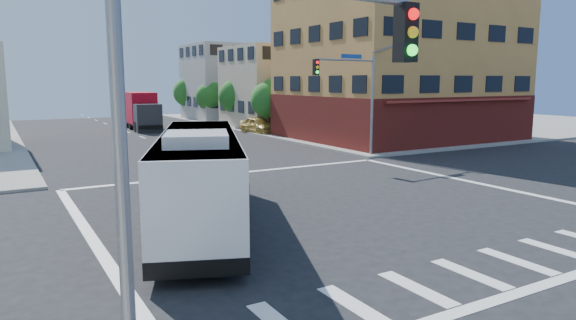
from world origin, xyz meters
TOP-DOWN VIEW (x-y plane):
  - ground at (0.00, 0.00)m, footprint 120.00×120.00m
  - sidewalk_ne at (35.00, 35.00)m, footprint 50.00×50.00m
  - corner_building_ne at (19.99, 18.48)m, footprint 18.10×15.44m
  - building_east_near at (16.98, 33.98)m, footprint 12.06×10.06m
  - building_east_far at (16.98, 47.98)m, footprint 12.06×10.06m
  - signal_mast_ne at (9.08, 10.62)m, footprint 7.91×1.13m
  - signal_mast_sw at (-9.08, -10.64)m, footprint 7.91×1.01m
  - street_tree_a at (11.90, 27.92)m, footprint 3.60×3.60m
  - street_tree_b at (11.90, 35.92)m, footprint 3.80×3.80m
  - street_tree_c at (11.90, 43.92)m, footprint 3.40×3.40m
  - street_tree_d at (11.90, 51.92)m, footprint 4.00×4.00m
  - transit_bus at (-5.66, 0.51)m, footprint 7.04×12.70m
  - box_truck at (2.08, 39.09)m, footprint 3.17×9.03m
  - parked_car at (10.97, 28.67)m, footprint 2.45×5.04m

SIDE VIEW (x-z plane):
  - ground at x=0.00m, z-range 0.00..0.00m
  - sidewalk_ne at x=35.00m, z-range 0.00..0.15m
  - parked_car at x=10.97m, z-range 0.00..1.66m
  - transit_bus at x=-5.66m, z-range -0.04..3.68m
  - box_truck at x=2.08m, z-range -0.06..3.94m
  - street_tree_c at x=11.90m, z-range 0.82..6.11m
  - street_tree_a at x=11.90m, z-range 0.83..6.35m
  - street_tree_b at x=11.90m, z-range 0.85..6.65m
  - street_tree_d at x=11.90m, z-range 0.87..6.90m
  - building_east_near at x=16.98m, z-range 0.01..9.01m
  - signal_mast_ne at x=9.08m, z-range 0.95..9.02m
  - signal_mast_sw at x=-9.08m, z-range 0.95..9.02m
  - building_east_far at x=16.98m, z-range 0.01..10.01m
  - corner_building_ne at x=19.99m, z-range -1.11..12.89m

